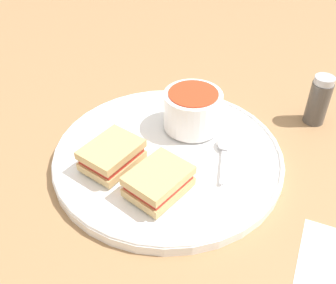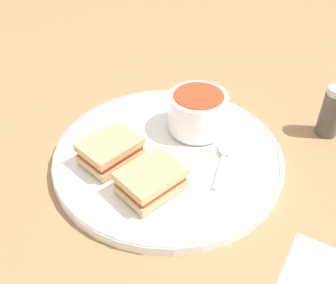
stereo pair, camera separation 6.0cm
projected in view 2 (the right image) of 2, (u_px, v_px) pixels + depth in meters
The scene contains 7 objects.
ground_plane at pixel (168, 160), 0.62m from camera, with size 2.40×2.40×0.00m, color #9E754C.
plate at pixel (168, 155), 0.62m from camera, with size 0.36×0.36×0.02m.
soup_bowl at pixel (198, 112), 0.64m from camera, with size 0.10×0.10×0.06m.
spoon at pixel (225, 151), 0.60m from camera, with size 0.09×0.08×0.01m.
sandwich_half_near at pixel (111, 150), 0.59m from camera, with size 0.09×0.08×0.03m.
sandwich_half_far at pixel (151, 180), 0.54m from camera, with size 0.09×0.07×0.03m.
salt_shaker at pixel (332, 112), 0.65m from camera, with size 0.04×0.04×0.09m.
Camera 2 is at (-0.27, -0.37, 0.42)m, focal length 42.00 mm.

